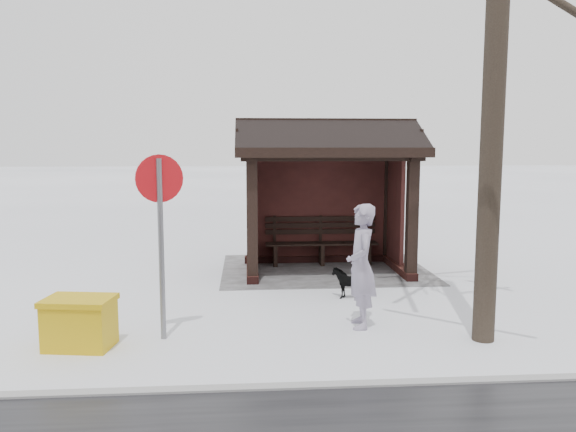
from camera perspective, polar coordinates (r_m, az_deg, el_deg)
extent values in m
plane|color=white|center=(11.54, 3.84, -5.64)|extent=(120.00, 120.00, 0.00)
cube|color=gray|center=(6.39, 11.11, -16.41)|extent=(120.00, 0.15, 0.06)
cube|color=gray|center=(11.73, 3.70, -5.39)|extent=(4.20, 3.20, 0.02)
cube|color=#341513|center=(12.40, 3.25, -4.36)|extent=(3.30, 0.22, 0.16)
cube|color=#341513|center=(11.83, 11.08, -5.05)|extent=(0.22, 2.10, 0.16)
cube|color=#341513|center=(11.41, -3.67, -5.37)|extent=(0.22, 2.10, 0.16)
cube|color=black|center=(10.79, 12.48, -0.48)|extent=(0.20, 0.20, 2.30)
cube|color=black|center=(10.34, -3.66, -0.66)|extent=(0.20, 0.20, 2.30)
cube|color=black|center=(12.52, 10.11, 0.61)|extent=(0.20, 0.20, 2.30)
cube|color=black|center=(12.12, -3.76, 0.49)|extent=(0.20, 0.20, 2.30)
cube|color=black|center=(12.22, 3.29, 0.93)|extent=(2.80, 0.08, 2.14)
cube|color=black|center=(11.94, 10.81, 0.67)|extent=(0.08, 1.17, 2.14)
cube|color=black|center=(11.53, -3.73, 0.55)|extent=(0.08, 1.17, 2.14)
cube|color=black|center=(10.37, 4.65, 6.07)|extent=(3.40, 0.20, 0.18)
cube|color=black|center=(12.15, 3.33, 6.23)|extent=(3.40, 0.20, 0.18)
cylinder|color=black|center=(7.80, 20.54, 19.48)|extent=(0.29, 0.29, 8.55)
imported|color=gray|center=(7.96, 7.44, -5.07)|extent=(0.43, 0.65, 1.75)
imported|color=black|center=(9.61, 6.42, -6.70)|extent=(0.62, 0.29, 0.52)
cube|color=#C39B0B|center=(7.70, -20.40, -10.39)|extent=(0.87, 0.65, 0.58)
cube|color=#C39B0B|center=(7.61, -20.50, -8.05)|extent=(0.92, 0.70, 0.07)
cylinder|color=slate|center=(7.53, -12.75, -3.41)|extent=(0.07, 0.07, 2.39)
cylinder|color=#BA0D14|center=(7.43, -12.93, 3.73)|extent=(0.59, 0.27, 0.62)
cylinder|color=white|center=(7.45, -12.91, 3.74)|extent=(0.45, 0.21, 0.48)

